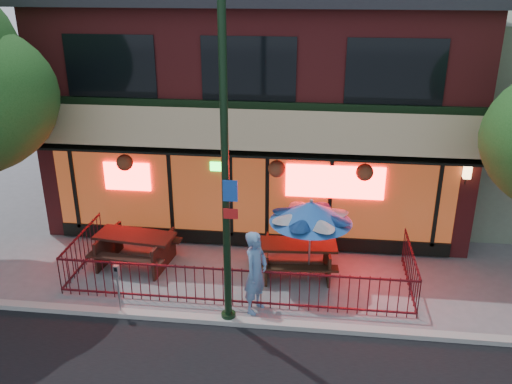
# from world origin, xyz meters

# --- Properties ---
(ground) EXTENTS (80.00, 80.00, 0.00)m
(ground) POSITION_xyz_m (0.00, 0.00, 0.00)
(ground) COLOR gray
(ground) RESTS_ON ground
(curb) EXTENTS (80.00, 0.25, 0.12)m
(curb) POSITION_xyz_m (0.00, -0.50, 0.06)
(curb) COLOR #999993
(curb) RESTS_ON ground
(restaurant_building) EXTENTS (12.96, 9.49, 8.05)m
(restaurant_building) POSITION_xyz_m (0.00, 7.11, 4.13)
(restaurant_building) COLOR maroon
(restaurant_building) RESTS_ON ground
(patio_fence) EXTENTS (8.44, 2.62, 1.00)m
(patio_fence) POSITION_xyz_m (0.00, 0.50, 0.63)
(patio_fence) COLOR #460F16
(patio_fence) RESTS_ON ground
(street_light) EXTENTS (0.43, 0.32, 7.00)m
(street_light) POSITION_xyz_m (0.00, -0.40, 3.15)
(street_light) COLOR black
(street_light) RESTS_ON ground
(picnic_table_left) EXTENTS (2.21, 1.79, 0.87)m
(picnic_table_left) POSITION_xyz_m (-2.85, 1.83, 0.57)
(picnic_table_left) COLOR black
(picnic_table_left) RESTS_ON ground
(picnic_table_right) EXTENTS (2.11, 1.69, 0.85)m
(picnic_table_right) POSITION_xyz_m (1.40, 1.87, 0.56)
(picnic_table_right) COLOR #301D10
(picnic_table_right) RESTS_ON ground
(patio_umbrella) EXTENTS (2.00, 1.99, 2.28)m
(patio_umbrella) POSITION_xyz_m (1.72, 1.44, 1.95)
(patio_umbrella) COLOR gray
(patio_umbrella) RESTS_ON ground
(pedestrian) EXTENTS (0.71, 0.85, 1.98)m
(pedestrian) POSITION_xyz_m (0.55, 0.10, 0.99)
(pedestrian) COLOR #5A85B5
(pedestrian) RESTS_ON ground
(parking_meter_near) EXTENTS (0.12, 0.11, 1.28)m
(parking_meter_near) POSITION_xyz_m (-2.47, -0.48, 0.87)
(parking_meter_near) COLOR #9CA0A5
(parking_meter_near) RESTS_ON ground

